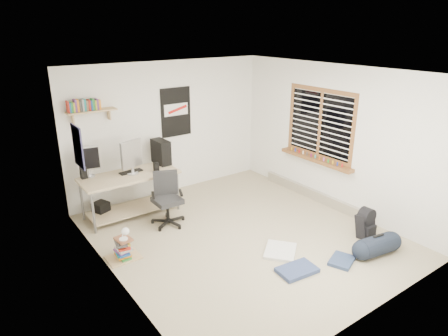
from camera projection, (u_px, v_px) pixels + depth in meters
floor at (242, 236)px, 6.23m from camera, size 4.00×4.50×0.01m
ceiling at (244, 71)px, 5.38m from camera, size 4.00×4.50×0.01m
back_wall at (169, 129)px, 7.52m from camera, size 4.00×0.01×2.50m
left_wall at (109, 191)px, 4.70m from camera, size 0.01×4.50×2.50m
right_wall at (334, 138)px, 6.90m from camera, size 0.01×4.50×2.50m
desk at (131, 195)px, 6.80m from camera, size 1.75×1.21×0.73m
monitor_left at (89, 165)px, 6.52m from camera, size 0.37×0.15×0.40m
monitor_right at (132, 161)px, 6.63m from camera, size 0.43×0.24×0.46m
pc_tower at (161, 152)px, 7.14m from camera, size 0.21×0.42×0.43m
keyboard at (131, 172)px, 6.77m from camera, size 0.40×0.16×0.02m
speaker_left at (83, 173)px, 6.48m from camera, size 0.10×0.10×0.19m
speaker_right at (156, 167)px, 6.78m from camera, size 0.09×0.09×0.16m
office_chair at (167, 197)px, 6.42m from camera, size 0.75×0.75×0.87m
wall_shelf at (92, 111)px, 6.46m from camera, size 0.80×0.22×0.24m
poster_back_wall at (176, 112)px, 7.49m from camera, size 0.62×0.03×0.92m
poster_left_wall at (78, 147)px, 5.54m from camera, size 0.02×0.42×0.60m
window at (319, 124)px, 7.03m from camera, size 0.10×1.50×1.26m
baseboard_heater at (314, 194)px, 7.50m from camera, size 0.08×2.50×0.18m
backpack at (365, 225)px, 6.12m from camera, size 0.28×0.23×0.37m
duffel_bag at (377, 246)px, 5.66m from camera, size 0.33×0.33×0.57m
tshirt at (280, 251)px, 5.76m from camera, size 0.66×0.65×0.04m
jeans_a at (297, 270)px, 5.29m from camera, size 0.55×0.38×0.06m
jeans_b at (342, 261)px, 5.51m from camera, size 0.46×0.41×0.05m
book_stack at (123, 249)px, 5.57m from camera, size 0.50×0.46×0.28m
desk_lamp at (123, 234)px, 5.49m from camera, size 0.17×0.22×0.20m
subwoofer at (101, 209)px, 6.78m from camera, size 0.30×0.30×0.26m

